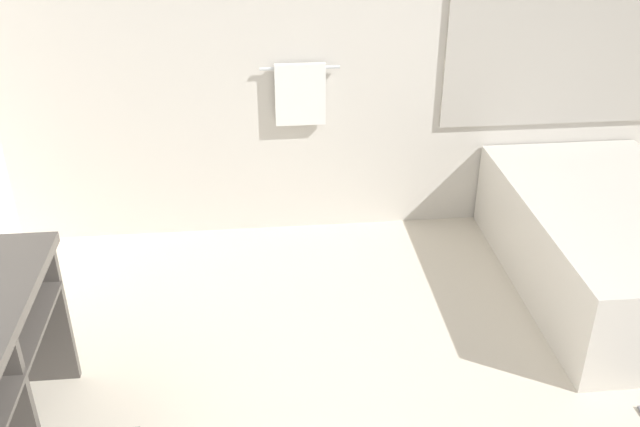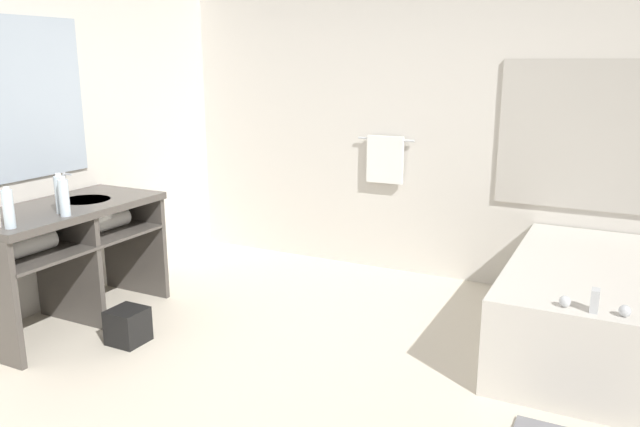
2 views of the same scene
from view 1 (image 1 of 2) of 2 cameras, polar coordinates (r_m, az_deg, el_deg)
name	(u,v)px [view 1 (image 1 of 2)]	position (r m, az deg, el deg)	size (l,w,h in m)	color
wall_back_with_blinds	(355,32)	(4.56, 2.83, 14.28)	(7.40, 0.13, 2.70)	silver
bathtub	(611,241)	(4.56, 22.27, -2.08)	(1.08, 1.80, 0.68)	silver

